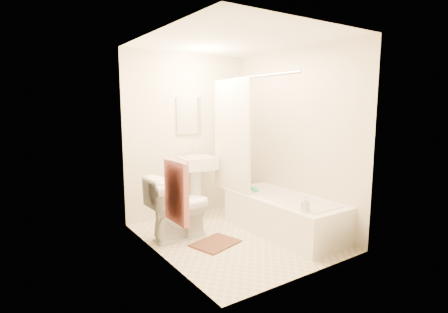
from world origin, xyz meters
TOP-DOWN VIEW (x-y plane):
  - floor at (0.00, 0.00)m, footprint 2.40×2.40m
  - ceiling at (0.00, 0.00)m, footprint 2.40×2.40m
  - wall_back at (0.00, 1.20)m, footprint 2.00×0.02m
  - wall_left at (-1.00, 0.00)m, footprint 0.02×2.40m
  - wall_right at (1.00, 0.00)m, footprint 0.02×2.40m
  - mirror at (0.00, 1.18)m, footprint 0.40×0.03m
  - curtain_rod at (0.30, 0.10)m, footprint 0.03×1.70m
  - shower_curtain at (0.30, 0.50)m, footprint 0.04×0.80m
  - towel_bar at (-0.96, -0.25)m, footprint 0.02×0.60m
  - towel at (-0.93, -0.25)m, footprint 0.06×0.45m
  - toilet_paper at (-0.93, 0.12)m, footprint 0.11×0.12m
  - toilet at (-0.58, 0.37)m, footprint 0.81×0.46m
  - sink at (-0.01, 0.95)m, footprint 0.53×0.43m
  - bathtub at (0.64, -0.20)m, footprint 0.73×1.66m
  - bath_mat at (-0.33, -0.05)m, footprint 0.63×0.54m
  - soap_bottle at (0.39, -0.79)m, footprint 0.10×0.11m
  - scrub_brush at (0.53, 0.28)m, footprint 0.15×0.22m

SIDE VIEW (x-z plane):
  - floor at x=0.00m, z-range 0.00..0.00m
  - bath_mat at x=-0.33m, z-range 0.00..0.02m
  - bathtub at x=0.64m, z-range 0.00..0.47m
  - toilet at x=-0.58m, z-range 0.00..0.80m
  - scrub_brush at x=0.53m, z-range 0.47..0.51m
  - sink at x=-0.01m, z-range 0.00..0.99m
  - soap_bottle at x=0.39m, z-range 0.47..0.64m
  - toilet_paper at x=-0.93m, z-range 0.64..0.76m
  - towel at x=-0.93m, z-range 0.45..1.11m
  - towel_bar at x=-0.96m, z-range 1.09..1.11m
  - wall_back at x=0.00m, z-range 0.00..2.40m
  - wall_left at x=-1.00m, z-range 0.00..2.40m
  - wall_right at x=1.00m, z-range 0.00..2.40m
  - shower_curtain at x=0.30m, z-range 0.44..2.00m
  - mirror at x=0.00m, z-range 1.23..1.77m
  - curtain_rod at x=0.30m, z-range 1.98..2.02m
  - ceiling at x=0.00m, z-range 2.40..2.40m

